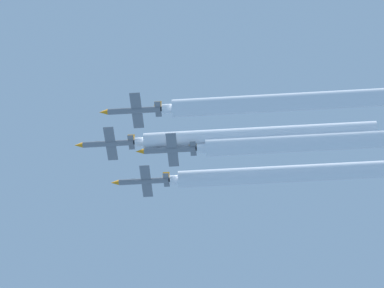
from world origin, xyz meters
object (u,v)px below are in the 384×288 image
at_px(jet_lead, 106,144).
at_px(jet_right_wingman, 142,181).
at_px(jet_left_wingman, 132,110).
at_px(jet_slot, 168,150).

height_order(jet_lead, jet_right_wingman, jet_lead).
bearing_deg(jet_right_wingman, jet_lead, 145.26).
xyz_separation_m(jet_left_wingman, jet_slot, (10.07, -6.45, -1.09)).
bearing_deg(jet_right_wingman, jet_slot, -145.56).
bearing_deg(jet_lead, jet_right_wingman, -34.74).
relative_size(jet_right_wingman, jet_slot, 1.00).
height_order(jet_right_wingman, jet_slot, jet_right_wingman).
bearing_deg(jet_left_wingman, jet_slot, -32.65).
bearing_deg(jet_slot, jet_right_wingman, 34.44).
height_order(jet_lead, jet_slot, jet_lead).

